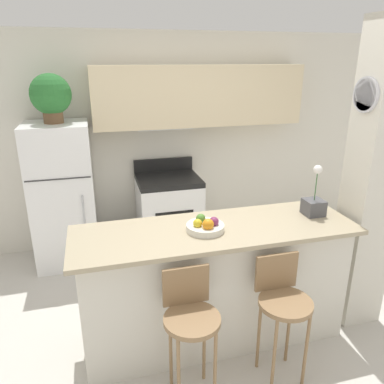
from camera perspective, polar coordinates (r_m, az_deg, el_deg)
name	(u,v)px	position (r m, az deg, el deg)	size (l,w,h in m)	color
ground_plane	(213,335)	(3.44, 3.29, -20.95)	(14.00, 14.00, 0.00)	beige
wall_back	(177,124)	(4.62, -2.27, 10.33)	(5.60, 0.38, 2.55)	silver
pillar_right	(372,183)	(3.40, 25.74, 1.28)	(0.38, 0.32, 2.55)	silver
counter_bar	(215,284)	(3.14, 3.47, -13.83)	(2.20, 0.69, 1.01)	silver
refrigerator	(63,196)	(4.40, -19.04, -0.52)	(0.67, 0.66, 1.61)	white
stove_range	(169,213)	(4.60, -3.52, -3.15)	(0.74, 0.64, 1.07)	white
bar_stool_left	(191,318)	(2.60, -0.23, -18.65)	(0.38, 0.38, 0.94)	olive
bar_stool_right	(283,302)	(2.82, 13.63, -15.94)	(0.38, 0.38, 0.94)	olive
potted_plant_on_fridge	(51,96)	(4.17, -20.72, 13.55)	(0.41, 0.41, 0.50)	brown
orchid_vase	(314,204)	(3.25, 18.08, -1.69)	(0.16, 0.16, 0.43)	#4C4C51
fruit_bowl	(205,226)	(2.82, 2.05, -5.19)	(0.29, 0.29, 0.12)	silver
trash_bin	(119,248)	(4.43, -11.08, -8.30)	(0.28, 0.28, 0.38)	black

